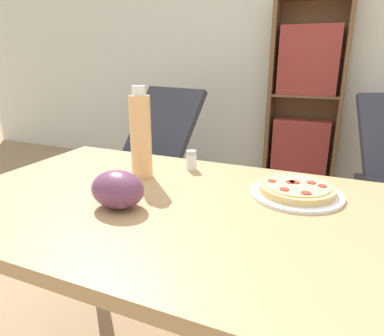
% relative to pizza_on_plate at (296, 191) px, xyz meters
% --- Properties ---
extents(wall_back, '(8.00, 0.05, 2.60)m').
position_rel_pizza_on_plate_xyz_m(wall_back, '(-0.28, 2.36, 0.55)').
color(wall_back, silver).
rests_on(wall_back, ground_plane).
extents(dining_table, '(1.34, 0.80, 0.73)m').
position_rel_pizza_on_plate_xyz_m(dining_table, '(-0.28, -0.18, -0.11)').
color(dining_table, tan).
rests_on(dining_table, ground_plane).
extents(pizza_on_plate, '(0.26, 0.26, 0.04)m').
position_rel_pizza_on_plate_xyz_m(pizza_on_plate, '(0.00, 0.00, 0.00)').
color(pizza_on_plate, white).
rests_on(pizza_on_plate, dining_table).
extents(grape_bunch, '(0.15, 0.12, 0.10)m').
position_rel_pizza_on_plate_xyz_m(grape_bunch, '(-0.43, -0.27, 0.03)').
color(grape_bunch, '#6B3856').
rests_on(grape_bunch, dining_table).
extents(drink_bottle, '(0.07, 0.07, 0.30)m').
position_rel_pizza_on_plate_xyz_m(drink_bottle, '(-0.50, -0.04, 0.13)').
color(drink_bottle, '#EFB270').
rests_on(drink_bottle, dining_table).
extents(salt_shaker, '(0.04, 0.04, 0.07)m').
position_rel_pizza_on_plate_xyz_m(salt_shaker, '(-0.38, 0.10, 0.02)').
color(salt_shaker, white).
rests_on(salt_shaker, dining_table).
extents(lounge_chair_near, '(0.74, 0.88, 0.88)m').
position_rel_pizza_on_plate_xyz_m(lounge_chair_near, '(-1.27, 1.32, -0.46)').
color(lounge_chair_near, black).
rests_on(lounge_chair_near, ground_plane).
extents(bookshelf, '(0.62, 0.25, 1.60)m').
position_rel_pizza_on_plate_xyz_m(bookshelf, '(-0.21, 2.21, -0.01)').
color(bookshelf, brown).
rests_on(bookshelf, ground_plane).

